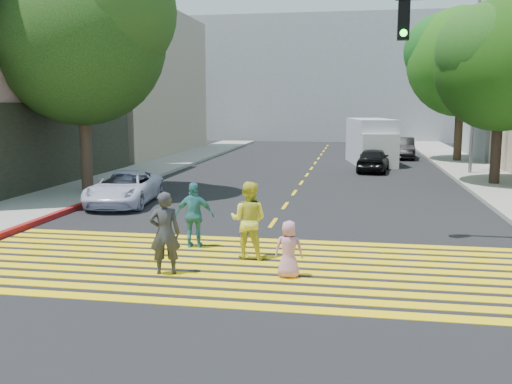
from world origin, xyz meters
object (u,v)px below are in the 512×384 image
(pedestrian_man, at_px, (165,233))
(pedestrian_child, at_px, (289,249))
(tree_right_near, at_px, (503,58))
(white_sedan, at_px, (124,188))
(silver_car, at_px, (374,147))
(dark_car_near, at_px, (373,160))
(tree_left, at_px, (83,31))
(pedestrian_woman, at_px, (248,220))
(dark_car_parked, at_px, (403,148))
(white_van, at_px, (372,143))
(pedestrian_extra, at_px, (195,215))
(tree_right_far, at_px, (464,56))

(pedestrian_man, height_order, pedestrian_child, pedestrian_man)
(tree_right_near, relative_size, white_sedan, 1.89)
(silver_car, bearing_deg, dark_car_near, 92.54)
(tree_left, relative_size, pedestrian_woman, 5.21)
(pedestrian_child, xyz_separation_m, dark_car_parked, (4.35, 27.36, 0.09))
(pedestrian_man, relative_size, dark_car_near, 0.47)
(pedestrian_child, distance_m, white_van, 23.39)
(dark_car_parked, bearing_deg, pedestrian_extra, -103.06)
(dark_car_near, xyz_separation_m, dark_car_parked, (2.12, 8.00, 0.05))
(pedestrian_man, distance_m, pedestrian_woman, 2.14)
(tree_right_near, distance_m, dark_car_parked, 13.88)
(tree_right_near, xyz_separation_m, pedestrian_man, (-9.91, -14.86, -4.58))
(tree_right_near, height_order, tree_right_far, tree_right_far)
(tree_left, xyz_separation_m, dark_car_near, (11.29, 9.77, -5.68))
(pedestrian_woman, height_order, pedestrian_extra, pedestrian_woman)
(tree_left, xyz_separation_m, tree_right_far, (16.61, 15.60, 0.09))
(tree_right_near, height_order, white_van, tree_right_near)
(tree_right_far, height_order, pedestrian_child, tree_right_far)
(pedestrian_extra, bearing_deg, tree_right_far, -119.47)
(tree_right_near, distance_m, pedestrian_child, 17.10)
(tree_left, height_order, dark_car_near, tree_left)
(pedestrian_extra, bearing_deg, tree_right_near, -134.01)
(pedestrian_child, bearing_deg, tree_left, -50.98)
(tree_left, distance_m, dark_car_parked, 22.96)
(pedestrian_child, bearing_deg, pedestrian_man, -0.03)
(tree_right_near, distance_m, pedestrian_extra, 16.69)
(tree_right_near, relative_size, tree_right_far, 0.85)
(pedestrian_child, relative_size, dark_car_parked, 0.29)
(pedestrian_woman, relative_size, white_sedan, 0.42)
(pedestrian_man, xyz_separation_m, pedestrian_woman, (1.49, 1.54, 0.02))
(dark_car_near, bearing_deg, white_van, -83.32)
(tree_right_far, distance_m, pedestrian_woman, 25.96)
(pedestrian_woman, bearing_deg, tree_right_near, -116.62)
(pedestrian_man, xyz_separation_m, white_van, (4.81, 23.47, 0.39))
(dark_car_near, distance_m, dark_car_parked, 8.28)
(white_sedan, distance_m, dark_car_near, 14.79)
(tree_right_far, height_order, pedestrian_woman, tree_right_far)
(tree_right_near, distance_m, pedestrian_woman, 16.41)
(pedestrian_child, distance_m, white_sedan, 10.21)
(pedestrian_child, relative_size, dark_car_near, 0.32)
(tree_right_near, height_order, pedestrian_extra, tree_right_near)
(white_sedan, bearing_deg, dark_car_near, 46.92)
(pedestrian_child, distance_m, dark_car_near, 19.48)
(pedestrian_woman, xyz_separation_m, dark_car_parked, (5.45, 26.01, -0.21))
(tree_left, bearing_deg, pedestrian_extra, -49.29)
(pedestrian_man, distance_m, dark_car_near, 20.14)
(dark_car_parked, bearing_deg, pedestrian_man, -101.82)
(tree_left, xyz_separation_m, pedestrian_child, (9.06, -9.59, -5.72))
(white_sedan, bearing_deg, tree_right_near, 21.00)
(tree_right_near, xyz_separation_m, white_sedan, (-14.11, -7.04, -4.87))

